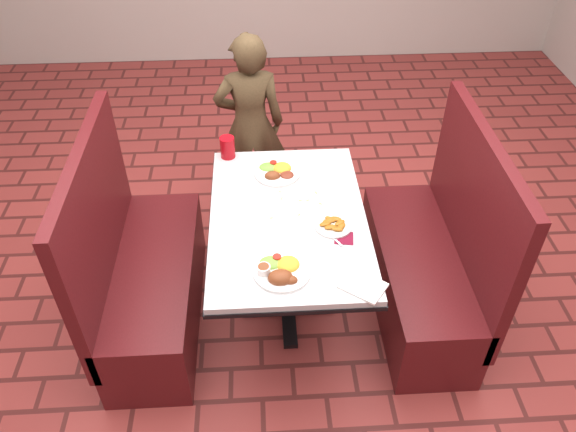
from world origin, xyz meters
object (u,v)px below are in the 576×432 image
object	(u,v)px
booth_bench_left	(145,279)
booth_bench_right	(428,267)
diner_person	(250,125)
red_tumbler	(227,147)
near_dinner_plate	(281,269)
plantain_plate	(333,225)
far_dinner_plate	(277,170)
dining_table	(288,230)

from	to	relation	value
booth_bench_left	booth_bench_right	xyz separation A→B (m)	(1.60, 0.00, 0.00)
booth_bench_left	diner_person	bearing A→B (deg)	60.64
booth_bench_left	red_tumbler	xyz separation A→B (m)	(0.48, 0.56, 0.48)
near_dinner_plate	red_tumbler	distance (m)	0.99
plantain_plate	diner_person	bearing A→B (deg)	109.34
booth_bench_left	far_dinner_plate	bearing A→B (deg)	26.15
booth_bench_right	far_dinner_plate	bearing A→B (deg)	155.98
dining_table	near_dinner_plate	distance (m)	0.42
dining_table	booth_bench_right	distance (m)	0.86
near_dinner_plate	plantain_plate	bearing A→B (deg)	47.69
booth_bench_left	booth_bench_right	size ratio (longest dim) A/B	1.00
booth_bench_right	red_tumbler	world-z (taller)	booth_bench_right
far_dinner_plate	plantain_plate	distance (m)	0.54
near_dinner_plate	plantain_plate	world-z (taller)	near_dinner_plate
red_tumbler	booth_bench_right	bearing A→B (deg)	-26.53
far_dinner_plate	plantain_plate	bearing A→B (deg)	-60.84
dining_table	far_dinner_plate	xyz separation A→B (m)	(-0.04, 0.37, 0.12)
dining_table	far_dinner_plate	size ratio (longest dim) A/B	4.69
dining_table	diner_person	distance (m)	1.10
far_dinner_plate	dining_table	bearing A→B (deg)	-84.09
dining_table	booth_bench_right	world-z (taller)	booth_bench_right
far_dinner_plate	red_tumbler	bearing A→B (deg)	146.58
diner_person	plantain_plate	size ratio (longest dim) A/B	6.74
dining_table	booth_bench_right	xyz separation A→B (m)	(0.80, 0.00, -0.32)
diner_person	plantain_plate	xyz separation A→B (m)	(0.41, -1.18, 0.12)
booth_bench_left	dining_table	bearing A→B (deg)	0.00
near_dinner_plate	plantain_plate	xyz separation A→B (m)	(0.28, 0.31, -0.02)
near_dinner_plate	far_dinner_plate	xyz separation A→B (m)	(0.02, 0.77, -0.01)
booth_bench_left	booth_bench_right	distance (m)	1.60
booth_bench_right	red_tumbler	bearing A→B (deg)	153.47
booth_bench_right	diner_person	bearing A→B (deg)	132.45
far_dinner_plate	booth_bench_right	bearing A→B (deg)	-24.02
dining_table	booth_bench_left	distance (m)	0.86
dining_table	plantain_plate	distance (m)	0.26
booth_bench_right	plantain_plate	world-z (taller)	booth_bench_right
far_dinner_plate	diner_person	bearing A→B (deg)	102.10
dining_table	far_dinner_plate	bearing A→B (deg)	95.91
plantain_plate	booth_bench_right	bearing A→B (deg)	9.33
booth_bench_left	near_dinner_plate	size ratio (longest dim) A/B	4.50
booth_bench_right	near_dinner_plate	xyz separation A→B (m)	(-0.85, -0.40, 0.45)
far_dinner_plate	plantain_plate	size ratio (longest dim) A/B	1.36
plantain_plate	red_tumbler	size ratio (longest dim) A/B	1.48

